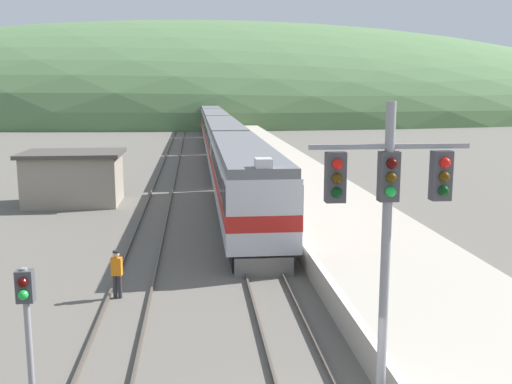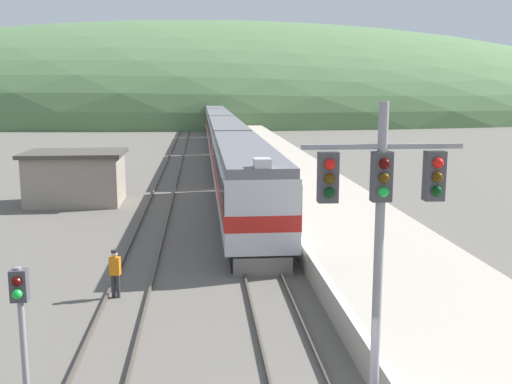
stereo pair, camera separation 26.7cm
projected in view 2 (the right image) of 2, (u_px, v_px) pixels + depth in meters
The scene contains 12 objects.
track_main at pixel (218, 142), 80.21m from camera, with size 1.52×180.00×0.16m.
track_siding at pixel (181, 142), 79.76m from camera, with size 1.52×180.00×0.16m.
platform at pixel (271, 155), 60.95m from camera, with size 6.20×140.00×0.99m.
distant_hills at pixel (210, 117), 149.63m from camera, with size 226.49×101.92×45.73m.
station_shed at pixel (76, 177), 37.59m from camera, with size 6.11×4.66×3.30m.
express_train_lead_car at pixel (245, 180), 32.25m from camera, with size 2.99×19.97×4.58m.
carriage_second at pixel (227, 143), 54.07m from camera, with size 2.98×22.31×4.22m.
carriage_third at pixel (219, 127), 76.82m from camera, with size 2.98×22.31×4.22m.
carriage_fourth at pixel (214, 118), 99.56m from camera, with size 2.98×22.31×4.22m.
signal_mast_main at pixel (381, 211), 12.18m from camera, with size 3.30×0.42×6.97m.
signal_post_siding at pixel (21, 310), 13.02m from camera, with size 0.36×0.42×3.42m.
track_worker at pixel (115, 271), 20.74m from camera, with size 0.39×0.28×1.70m.
Camera 2 is at (-2.32, -10.30, 7.24)m, focal length 42.00 mm.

